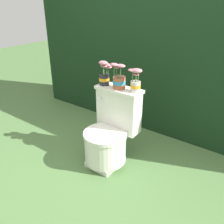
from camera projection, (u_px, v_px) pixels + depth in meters
name	position (u px, v px, depth m)	size (l,w,h in m)	color
ground_plane	(105.00, 166.00, 2.48)	(12.00, 12.00, 0.00)	#4C703D
hedge_backdrop	(166.00, 59.00, 2.99)	(3.50, 0.62, 1.67)	black
toilet	(110.00, 133.00, 2.44)	(0.46, 0.52, 0.75)	silver
potted_plant_left	(105.00, 74.00, 2.39)	(0.11, 0.13, 0.24)	#262628
potted_plant_midleft	(119.00, 80.00, 2.31)	(0.15, 0.12, 0.24)	#9E5638
potted_plant_middle	(136.00, 81.00, 2.22)	(0.13, 0.10, 0.22)	beige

